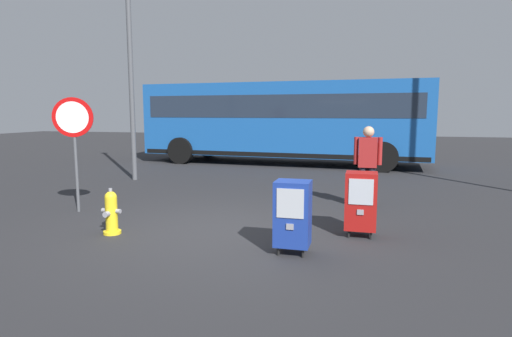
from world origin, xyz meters
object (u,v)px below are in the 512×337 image
at_px(fire_hydrant, 111,213).
at_px(stop_sign, 74,130).
at_px(bus_near, 283,118).
at_px(street_light_near_left, 129,28).
at_px(pedestrian, 368,162).
at_px(newspaper_box_secondary, 361,201).
at_px(newspaper_box_primary, 293,213).

distance_m(fire_hydrant, stop_sign, 2.29).
height_order(bus_near, street_light_near_left, street_light_near_left).
relative_size(stop_sign, street_light_near_left, 0.30).
height_order(pedestrian, street_light_near_left, street_light_near_left).
bearing_deg(bus_near, stop_sign, -101.87).
xyz_separation_m(stop_sign, street_light_near_left, (-1.03, 3.83, 2.65)).
xyz_separation_m(pedestrian, street_light_near_left, (-6.52, 2.09, 3.31)).
bearing_deg(bus_near, newspaper_box_secondary, -68.12).
height_order(stop_sign, street_light_near_left, street_light_near_left).
bearing_deg(newspaper_box_primary, bus_near, 101.97).
bearing_deg(bus_near, pedestrian, -62.75).
relative_size(stop_sign, pedestrian, 1.34).
xyz_separation_m(fire_hydrant, newspaper_box_secondary, (3.87, 0.89, 0.22)).
relative_size(newspaper_box_secondary, street_light_near_left, 0.14).
bearing_deg(bus_near, fire_hydrant, -91.54).
height_order(pedestrian, bus_near, bus_near).
relative_size(fire_hydrant, stop_sign, 0.33).
xyz_separation_m(newspaper_box_primary, bus_near, (-2.14, 10.09, 1.14)).
height_order(newspaper_box_primary, street_light_near_left, street_light_near_left).
distance_m(stop_sign, street_light_near_left, 4.77).
bearing_deg(newspaper_box_secondary, pedestrian, 87.60).
xyz_separation_m(pedestrian, bus_near, (-3.12, 7.01, 0.76)).
bearing_deg(fire_hydrant, street_light_near_left, 117.22).
height_order(newspaper_box_secondary, street_light_near_left, street_light_near_left).
distance_m(newspaper_box_primary, pedestrian, 3.26).
distance_m(newspaper_box_secondary, bus_near, 9.57).
bearing_deg(newspaper_box_primary, pedestrian, 72.45).
distance_m(stop_sign, pedestrian, 5.79).
bearing_deg(street_light_near_left, newspaper_box_secondary, -32.49).
distance_m(fire_hydrant, newspaper_box_primary, 2.99).
distance_m(newspaper_box_secondary, pedestrian, 2.04).
xyz_separation_m(newspaper_box_primary, pedestrian, (0.98, 3.08, 0.38)).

